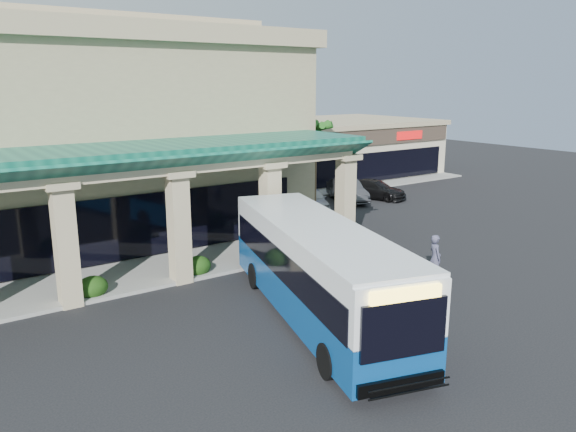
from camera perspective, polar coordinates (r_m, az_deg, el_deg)
ground at (r=21.49m, az=2.54°, el=-9.03°), size 110.00×110.00×0.00m
arcade at (r=23.51m, az=-23.87°, el=-0.91°), size 30.00×6.20×5.70m
strip_mall at (r=50.19m, az=2.22°, el=6.83°), size 22.50×12.50×4.90m
palm_0 at (r=34.12m, az=2.70°, el=5.15°), size 2.40×2.40×6.60m
palm_1 at (r=37.14m, az=1.08°, el=5.21°), size 2.40×2.40×5.80m
broadleaf_tree at (r=40.31m, az=-5.44°, el=5.09°), size 2.60×2.60×4.81m
transit_bus at (r=19.80m, az=2.99°, el=-5.74°), size 6.10×12.55×3.42m
pedestrian at (r=24.46m, az=14.70°, el=-4.15°), size 0.73×0.86×2.01m
car_silver at (r=37.12m, az=2.45°, el=1.75°), size 3.15×4.43×1.40m
car_white at (r=39.83m, az=6.06°, el=2.59°), size 3.11×4.92×1.53m
car_red at (r=41.10m, az=8.84°, el=2.70°), size 3.30×4.97×1.34m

